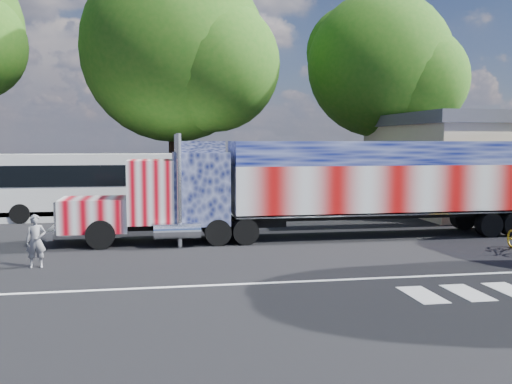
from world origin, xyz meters
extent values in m
plane|color=black|center=(0.00, 0.00, 0.00)|extent=(100.00, 100.00, 0.00)
cube|color=silver|center=(0.00, -3.00, 0.01)|extent=(30.00, 0.15, 0.01)
cube|color=silver|center=(2.80, -4.80, 0.01)|extent=(0.70, 1.60, 0.01)
cube|color=silver|center=(4.00, -4.80, 0.01)|extent=(0.70, 1.60, 0.01)
cube|color=silver|center=(5.20, -4.80, 0.01)|extent=(0.70, 1.60, 0.01)
cube|color=black|center=(-2.91, 3.77, 0.64)|extent=(8.28, 0.92, 0.28)
cube|color=#DA7880|center=(-5.86, 3.77, 1.10)|extent=(2.39, 2.02, 1.20)
cube|color=silver|center=(-7.10, 3.77, 1.10)|extent=(0.11, 1.75, 1.07)
cube|color=silver|center=(-7.28, 3.77, 0.51)|extent=(0.28, 2.30, 0.33)
cube|color=#DA7880|center=(-3.83, 3.77, 1.93)|extent=(1.66, 2.30, 2.30)
cube|color=black|center=(-4.61, 3.77, 2.34)|extent=(0.06, 1.93, 0.83)
cube|color=#4B5283|center=(-1.99, 3.77, 2.02)|extent=(2.02, 2.30, 2.67)
cube|color=#4B5283|center=(-1.99, 3.77, 3.54)|extent=(1.66, 2.21, 0.46)
cylinder|color=silver|center=(-2.82, 4.98, 2.02)|extent=(0.18, 0.18, 4.05)
cylinder|color=silver|center=(-2.82, 2.56, 2.02)|extent=(0.18, 0.18, 4.05)
cylinder|color=silver|center=(-2.91, 4.97, 0.60)|extent=(1.66, 0.61, 0.61)
cylinder|color=silver|center=(-2.91, 2.57, 0.60)|extent=(1.66, 0.61, 0.61)
cylinder|color=black|center=(-5.58, 2.76, 0.51)|extent=(1.01, 0.32, 1.01)
cylinder|color=black|center=(-5.58, 4.78, 0.51)|extent=(1.01, 0.32, 1.01)
cylinder|color=black|center=(-1.44, 2.80, 0.48)|extent=(0.96, 0.51, 0.96)
cylinder|color=black|center=(-1.44, 4.74, 0.48)|extent=(0.96, 0.51, 0.96)
cylinder|color=black|center=(-0.43, 2.80, 0.48)|extent=(0.96, 0.51, 0.96)
cylinder|color=black|center=(-0.43, 4.74, 0.48)|extent=(0.96, 0.51, 0.96)
cube|color=black|center=(5.36, 3.77, 0.87)|extent=(11.95, 1.01, 0.28)
cube|color=#DB7D7D|center=(5.36, 3.77, 1.93)|extent=(12.32, 2.39, 1.84)
cube|color=#424E98|center=(5.36, 3.77, 3.31)|extent=(12.32, 2.39, 0.92)
cube|color=silver|center=(5.36, 3.77, 1.01)|extent=(12.32, 2.39, 0.11)
cylinder|color=black|center=(9.32, 2.80, 0.48)|extent=(0.96, 0.51, 0.96)
cylinder|color=black|center=(9.32, 4.74, 0.48)|extent=(0.96, 0.51, 0.96)
cylinder|color=black|center=(10.33, 2.80, 0.48)|extent=(0.96, 0.51, 0.96)
cylinder|color=black|center=(10.33, 4.74, 0.48)|extent=(0.96, 0.51, 0.96)
cube|color=white|center=(-5.78, 10.95, 1.58)|extent=(10.82, 2.34, 3.16)
cube|color=black|center=(-5.78, 10.95, 2.16)|extent=(10.46, 2.40, 0.99)
cube|color=black|center=(-5.78, 10.95, 0.41)|extent=(10.82, 2.34, 0.23)
cylinder|color=black|center=(-9.83, 9.82, 0.45)|extent=(0.90, 0.27, 0.90)
cylinder|color=black|center=(-9.83, 12.08, 0.45)|extent=(0.90, 0.27, 0.90)
cylinder|color=black|center=(-3.07, 9.82, 0.45)|extent=(0.90, 0.27, 0.90)
cylinder|color=black|center=(-3.07, 12.08, 0.45)|extent=(0.90, 0.27, 0.90)
cylinder|color=black|center=(-2.26, 9.82, 0.45)|extent=(0.90, 0.27, 0.90)
cylinder|color=black|center=(-2.26, 12.08, 0.45)|extent=(0.90, 0.27, 0.90)
cube|color=#1E5926|center=(12.00, 5.96, 2.40)|extent=(1.60, 0.08, 1.20)
imported|color=slate|center=(-7.18, 0.04, 0.80)|extent=(0.61, 0.43, 1.59)
cylinder|color=black|center=(9.81, 15.62, 3.35)|extent=(0.70, 0.70, 6.70)
sphere|color=#2B5814|center=(9.81, 15.62, 8.38)|extent=(8.74, 8.74, 8.74)
sphere|color=#2B5814|center=(11.56, 14.31, 7.42)|extent=(6.12, 6.12, 6.12)
sphere|color=#2B5814|center=(8.50, 16.93, 9.33)|extent=(5.68, 5.68, 5.68)
cylinder|color=black|center=(-2.57, 15.52, 3.58)|extent=(0.70, 0.70, 7.15)
sphere|color=#2B5814|center=(-2.57, 15.52, 8.94)|extent=(10.44, 10.44, 10.44)
sphere|color=#2B5814|center=(-0.48, 13.95, 7.92)|extent=(7.31, 7.31, 7.31)
sphere|color=#2B5814|center=(-4.13, 17.08, 9.96)|extent=(6.79, 6.79, 6.79)
camera|label=1|loc=(-3.57, -17.62, 3.77)|focal=40.00mm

